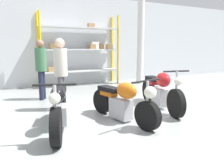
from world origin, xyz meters
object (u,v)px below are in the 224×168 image
(motorcycle_black, at_px, (59,108))
(person_browsing, at_px, (41,65))
(motorcycle_red, at_px, (160,90))
(person_near_rack, at_px, (61,68))
(shelving_rack, at_px, (81,49))
(motorcycle_orange, at_px, (123,102))

(motorcycle_black, relative_size, person_browsing, 1.12)
(motorcycle_red, relative_size, person_near_rack, 1.23)
(shelving_rack, relative_size, person_near_rack, 1.85)
(motorcycle_red, xyz_separation_m, person_near_rack, (-2.26, 0.97, 0.56))
(motorcycle_orange, bearing_deg, shelving_rack, 159.30)
(shelving_rack, height_order, motorcycle_black, shelving_rack)
(motorcycle_black, height_order, person_near_rack, person_near_rack)
(shelving_rack, bearing_deg, person_near_rack, -116.15)
(motorcycle_orange, bearing_deg, person_near_rack, -158.53)
(motorcycle_orange, relative_size, person_near_rack, 1.12)
(shelving_rack, bearing_deg, person_browsing, -134.06)
(motorcycle_black, height_order, motorcycle_red, motorcycle_red)
(person_browsing, relative_size, person_near_rack, 1.00)
(motorcycle_orange, distance_m, motorcycle_red, 1.38)
(shelving_rack, relative_size, motorcycle_red, 1.49)
(motorcycle_red, distance_m, person_browsing, 3.46)
(motorcycle_black, bearing_deg, motorcycle_red, 114.49)
(motorcycle_red, bearing_deg, shelving_rack, -158.40)
(shelving_rack, bearing_deg, motorcycle_black, -113.21)
(person_near_rack, bearing_deg, person_browsing, -52.36)
(shelving_rack, xyz_separation_m, motorcycle_orange, (-0.65, -4.64, -1.02))
(motorcycle_black, bearing_deg, shelving_rack, 173.96)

